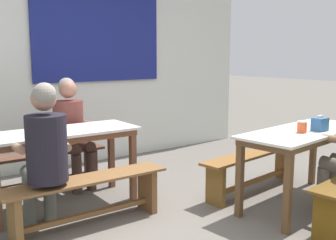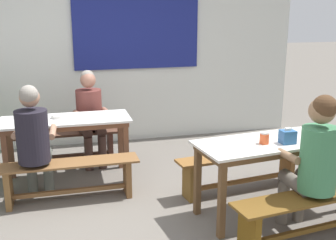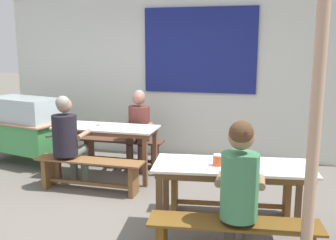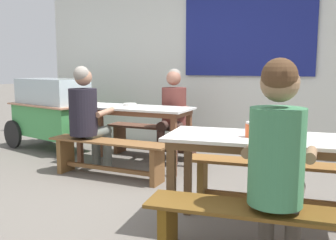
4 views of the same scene
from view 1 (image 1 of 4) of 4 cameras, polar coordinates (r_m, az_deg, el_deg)
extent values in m
plane|color=#666058|center=(3.74, 1.03, -14.49)|extent=(40.00, 40.00, 0.00)
cube|color=silver|center=(5.57, -14.57, 7.71)|extent=(6.09, 0.12, 2.77)
cube|color=navy|center=(5.70, -9.84, 12.68)|extent=(1.90, 0.03, 1.42)
cube|color=silver|center=(4.04, -15.16, -1.65)|extent=(1.51, 0.61, 0.03)
cube|color=brown|center=(4.05, -15.13, -2.25)|extent=(1.43, 0.55, 0.06)
cube|color=brown|center=(4.61, -8.15, -5.40)|extent=(0.06, 0.06, 0.69)
cube|color=brown|center=(4.21, -5.06, -6.78)|extent=(0.06, 0.06, 0.69)
cube|color=silver|center=(4.16, 19.04, -1.51)|extent=(1.64, 0.80, 0.02)
cube|color=brown|center=(4.17, 19.01, -2.08)|extent=(1.55, 0.73, 0.06)
cube|color=brown|center=(4.98, 20.10, -4.79)|extent=(0.07, 0.07, 0.69)
cube|color=brown|center=(3.80, 10.24, -8.64)|extent=(0.07, 0.07, 0.69)
cube|color=brown|center=(3.55, 16.80, -10.23)|extent=(0.07, 0.07, 0.69)
cube|color=brown|center=(4.65, -17.57, -4.60)|extent=(1.39, 0.32, 0.03)
cube|color=#533128|center=(4.91, -11.04, -6.28)|extent=(0.06, 0.26, 0.41)
cube|color=brown|center=(4.73, -17.38, -8.40)|extent=(1.11, 0.05, 0.04)
cube|color=brown|center=(3.59, -11.55, -8.36)|extent=(1.50, 0.32, 0.02)
cube|color=brown|center=(3.94, -3.00, -9.93)|extent=(0.06, 0.26, 0.42)
cube|color=brown|center=(3.47, -21.15, -13.29)|extent=(0.06, 0.26, 0.42)
cube|color=brown|center=(3.70, -11.39, -13.16)|extent=(1.22, 0.05, 0.04)
cube|color=brown|center=(4.53, 12.24, -4.74)|extent=(1.56, 0.44, 0.03)
cube|color=brown|center=(5.11, 16.34, -5.83)|extent=(0.09, 0.22, 0.41)
cube|color=brown|center=(4.09, 6.84, -9.34)|extent=(0.09, 0.22, 0.41)
cube|color=brown|center=(4.61, 12.10, -8.64)|extent=(1.26, 0.19, 0.04)
cube|color=brown|center=(3.52, 22.22, -13.07)|extent=(0.09, 0.27, 0.42)
cylinder|color=#5E655D|center=(3.86, -16.62, -10.59)|extent=(0.11, 0.11, 0.44)
cylinder|color=#5E655D|center=(3.82, -19.27, -10.93)|extent=(0.11, 0.11, 0.44)
cylinder|color=#5E655D|center=(3.63, -16.12, -7.35)|extent=(0.16, 0.37, 0.13)
cylinder|color=#5E655D|center=(3.59, -18.91, -7.69)|extent=(0.16, 0.37, 0.13)
cylinder|color=black|center=(3.39, -17.03, -3.92)|extent=(0.33, 0.33, 0.55)
sphere|color=#A6785D|center=(3.34, -17.45, 2.98)|extent=(0.20, 0.20, 0.20)
sphere|color=gray|center=(3.31, -17.34, 3.55)|extent=(0.19, 0.19, 0.19)
cylinder|color=#A6785D|center=(3.61, -14.93, -3.24)|extent=(0.09, 0.31, 0.10)
cylinder|color=#A6785D|center=(3.52, -20.70, -3.83)|extent=(0.09, 0.31, 0.10)
cylinder|color=#46302A|center=(4.50, -12.95, -7.56)|extent=(0.11, 0.11, 0.44)
cylinder|color=#46302A|center=(4.59, -10.99, -7.17)|extent=(0.11, 0.11, 0.44)
cylinder|color=#46302A|center=(4.56, -14.04, -3.86)|extent=(0.17, 0.36, 0.13)
cylinder|color=#46302A|center=(4.65, -12.09, -3.55)|extent=(0.17, 0.36, 0.13)
cylinder|color=brown|center=(4.69, -14.11, -0.42)|extent=(0.34, 0.34, 0.52)
sphere|color=#986450|center=(4.63, -14.18, 4.32)|extent=(0.20, 0.20, 0.20)
sphere|color=gray|center=(4.65, -14.37, 4.77)|extent=(0.19, 0.19, 0.19)
cylinder|color=#986450|center=(4.45, -15.13, -1.16)|extent=(0.10, 0.31, 0.09)
cylinder|color=#986450|center=(4.63, -10.97, -0.60)|extent=(0.10, 0.31, 0.08)
cylinder|color=#6A6258|center=(4.33, 22.54, -8.73)|extent=(0.11, 0.11, 0.44)
cylinder|color=#6A6258|center=(4.18, 21.28, -9.29)|extent=(0.11, 0.11, 0.44)
cube|color=#2D5E97|center=(4.14, 20.97, -0.59)|extent=(0.14, 0.11, 0.13)
cube|color=white|center=(4.13, 21.03, 0.46)|extent=(0.06, 0.03, 0.02)
cylinder|color=#DE5429|center=(3.99, 18.69, -1.04)|extent=(0.09, 0.09, 0.10)
cylinder|color=white|center=(3.98, 18.73, -0.22)|extent=(0.08, 0.08, 0.02)
cylinder|color=silver|center=(4.05, -16.50, -1.22)|extent=(0.17, 0.17, 0.04)
camera|label=2|loc=(1.86, 96.39, 15.03)|focal=44.11mm
camera|label=3|loc=(3.96, 76.43, 8.78)|focal=41.37mm
camera|label=4|loc=(3.82, 61.02, 1.35)|focal=40.36mm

